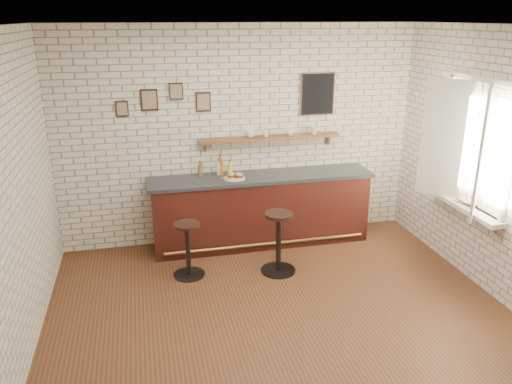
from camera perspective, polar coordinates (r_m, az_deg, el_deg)
ground at (r=5.72m, az=2.45°, el=-13.04°), size 5.00×5.00×0.00m
bar_counter at (r=7.01m, az=0.60°, el=-2.01°), size 3.10×0.65×1.01m
sandwich_plate at (r=6.71m, az=-2.48°, el=1.57°), size 0.28×0.28×0.01m
ciabatta_sandwich at (r=6.69m, az=-2.40°, el=1.92°), size 0.24×0.18×0.07m
potato_chips at (r=6.70m, az=-2.67°, el=1.61°), size 0.26×0.19×0.00m
bitters_bottle_brown at (r=6.84m, az=-6.38°, el=2.52°), size 0.06×0.06×0.21m
bitters_bottle_white at (r=6.87m, az=-4.24°, el=2.75°), size 0.06×0.06×0.23m
bitters_bottle_amber at (r=6.87m, az=-4.07°, el=2.93°), size 0.07×0.07×0.28m
condiment_bottle_yellow at (r=6.90m, az=-3.01°, el=2.73°), size 0.06×0.06×0.19m
bar_stool_left at (r=6.23m, az=-7.79°, el=-6.34°), size 0.39×0.39×0.71m
bar_stool_right at (r=6.26m, az=2.60°, el=-5.56°), size 0.44×0.44×0.80m
wall_shelf at (r=6.95m, az=1.60°, el=6.18°), size 2.00×0.18×0.18m
shelf_cup_a at (r=6.87m, az=-0.62°, el=6.68°), size 0.14×0.14×0.11m
shelf_cup_b at (r=6.92m, az=1.13°, el=6.67°), size 0.13×0.13×0.08m
shelf_cup_c at (r=7.01m, az=3.93°, el=6.81°), size 0.12×0.12×0.09m
shelf_cup_d at (r=7.12m, az=6.67°, el=6.99°), size 0.12×0.12×0.10m
back_wall_decor at (r=6.88m, az=0.05°, el=10.87°), size 2.96×0.02×0.56m
window_sill at (r=6.56m, az=22.46°, el=-1.42°), size 0.20×1.35×0.06m
casement_window at (r=6.33m, az=23.01°, el=4.91°), size 0.40×1.30×1.56m
book_lower at (r=6.50m, az=22.58°, el=-1.23°), size 0.28×0.30×0.02m
book_upper at (r=6.49m, az=22.66°, el=-1.09°), size 0.20×0.26×0.02m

